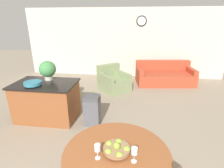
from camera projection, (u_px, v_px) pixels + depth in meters
wall_back at (123, 43)px, 7.04m from camera, size 8.00×0.09×2.70m
dining_table at (117, 163)px, 2.14m from camera, size 1.29×1.29×0.74m
fruit_bowl at (117, 149)px, 2.07m from camera, size 0.33×0.33×0.13m
wine_glass_left at (97, 148)px, 1.95m from camera, size 0.07×0.07×0.19m
wine_glass_right at (134, 152)px, 1.90m from camera, size 0.07×0.07×0.19m
kitchen_island at (47, 101)px, 4.11m from camera, size 1.40×0.90×0.89m
teal_bowl at (33, 83)px, 3.77m from camera, size 0.37×0.37×0.09m
potted_plant at (48, 70)px, 4.08m from camera, size 0.38×0.38×0.45m
trash_bin at (92, 110)px, 3.88m from camera, size 0.34×0.32×0.69m
couch at (164, 76)px, 6.49m from camera, size 2.14×1.25×0.79m
armchair at (113, 82)px, 5.86m from camera, size 1.22×1.23×0.82m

